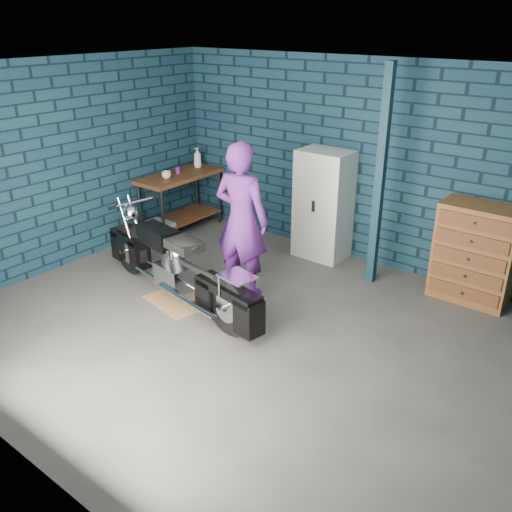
{
  "coord_description": "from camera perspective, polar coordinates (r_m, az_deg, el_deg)",
  "views": [
    {
      "loc": [
        3.25,
        -3.92,
        3.17
      ],
      "look_at": [
        -0.05,
        0.3,
        0.76
      ],
      "focal_mm": 38.0,
      "sensor_mm": 36.0,
      "label": 1
    }
  ],
  "objects": [
    {
      "name": "ground",
      "position": [
        6.0,
        -1.41,
        -7.72
      ],
      "size": [
        6.0,
        6.0,
        0.0
      ],
      "primitive_type": "plane",
      "color": "#514E4B",
      "rests_on": "ground"
    },
    {
      "name": "room_walls",
      "position": [
        5.67,
        1.99,
        11.27
      ],
      "size": [
        6.02,
        5.01,
        2.71
      ],
      "color": "#102838",
      "rests_on": "ground"
    },
    {
      "name": "support_post",
      "position": [
        6.71,
        12.91,
        7.84
      ],
      "size": [
        0.1,
        0.1,
        2.7
      ],
      "primitive_type": "cube",
      "color": "#112C38",
      "rests_on": "ground"
    },
    {
      "name": "workbench",
      "position": [
        8.64,
        -7.91,
        5.63
      ],
      "size": [
        0.6,
        1.4,
        0.91
      ],
      "primitive_type": "cube",
      "color": "brown",
      "rests_on": "ground"
    },
    {
      "name": "drip_mat",
      "position": [
        6.62,
        -8.11,
        -4.63
      ],
      "size": [
        0.85,
        0.7,
        0.01
      ],
      "primitive_type": "cube",
      "rotation": [
        0.0,
        0.0,
        -0.17
      ],
      "color": "olive",
      "rests_on": "ground"
    },
    {
      "name": "motorcycle",
      "position": [
        6.39,
        -8.38,
        -0.51
      ],
      "size": [
        2.47,
        1.05,
        1.06
      ],
      "primitive_type": null,
      "rotation": [
        0.0,
        0.0,
        -0.17
      ],
      "color": "black",
      "rests_on": "ground"
    },
    {
      "name": "person",
      "position": [
        6.39,
        -1.52,
        3.77
      ],
      "size": [
        0.75,
        0.55,
        1.88
      ],
      "primitive_type": "imported",
      "rotation": [
        0.0,
        0.0,
        3.29
      ],
      "color": "#551E72",
      "rests_on": "ground"
    },
    {
      "name": "storage_bin",
      "position": [
        8.42,
        -10.1,
        2.65
      ],
      "size": [
        0.43,
        0.31,
        0.27
      ],
      "primitive_type": "cube",
      "color": "gray",
      "rests_on": "ground"
    },
    {
      "name": "locker",
      "position": [
        7.54,
        7.06,
        5.34
      ],
      "size": [
        0.71,
        0.51,
        1.52
      ],
      "primitive_type": "cube",
      "color": "silver",
      "rests_on": "ground"
    },
    {
      "name": "tool_chest",
      "position": [
        6.85,
        22.04,
        0.22
      ],
      "size": [
        0.89,
        0.5,
        1.19
      ],
      "primitive_type": "cube",
      "color": "brown",
      "rests_on": "ground"
    },
    {
      "name": "cup_a",
      "position": [
        8.29,
        -9.41,
        8.42
      ],
      "size": [
        0.17,
        0.17,
        0.11
      ],
      "primitive_type": "imported",
      "rotation": [
        0.0,
        0.0,
        -0.24
      ],
      "color": "#BDAF8F",
      "rests_on": "workbench"
    },
    {
      "name": "mug_purple",
      "position": [
        8.54,
        -8.23,
        8.93
      ],
      "size": [
        0.1,
        0.1,
        0.1
      ],
      "primitive_type": "cylinder",
      "rotation": [
        0.0,
        0.0,
        0.42
      ],
      "color": "#641A6B",
      "rests_on": "workbench"
    },
    {
      "name": "bottle",
      "position": [
        8.83,
        -6.18,
        10.26
      ],
      "size": [
        0.15,
        0.15,
        0.31
      ],
      "primitive_type": "imported",
      "rotation": [
        0.0,
        0.0,
        -0.33
      ],
      "color": "gray",
      "rests_on": "workbench"
    }
  ]
}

